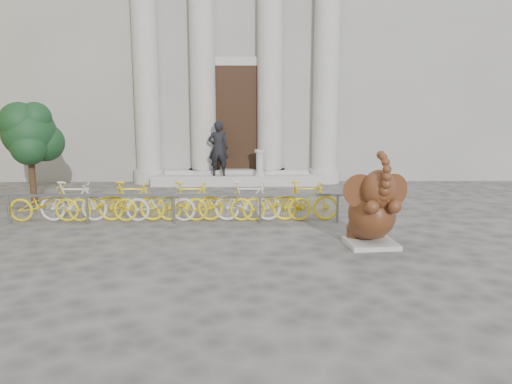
{
  "coord_description": "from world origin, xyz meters",
  "views": [
    {
      "loc": [
        0.42,
        -8.38,
        2.89
      ],
      "look_at": [
        0.57,
        1.62,
        1.1
      ],
      "focal_mm": 35.0,
      "sensor_mm": 36.0,
      "label": 1
    }
  ],
  "objects_px": {
    "elephant_statue": "(373,212)",
    "bike_rack": "(175,201)",
    "tree": "(30,134)",
    "pedestrian": "(218,149)"
  },
  "relations": [
    {
      "from": "elephant_statue",
      "to": "bike_rack",
      "type": "distance_m",
      "value": 4.91
    },
    {
      "from": "elephant_statue",
      "to": "pedestrian",
      "type": "relative_size",
      "value": 1.03
    },
    {
      "from": "bike_rack",
      "to": "elephant_statue",
      "type": "bearing_deg",
      "value": -27.72
    },
    {
      "from": "bike_rack",
      "to": "pedestrian",
      "type": "relative_size",
      "value": 4.37
    },
    {
      "from": "elephant_statue",
      "to": "tree",
      "type": "height_order",
      "value": "tree"
    },
    {
      "from": "bike_rack",
      "to": "tree",
      "type": "bearing_deg",
      "value": 154.82
    },
    {
      "from": "elephant_statue",
      "to": "bike_rack",
      "type": "height_order",
      "value": "elephant_statue"
    },
    {
      "from": "pedestrian",
      "to": "bike_rack",
      "type": "bearing_deg",
      "value": 78.19
    },
    {
      "from": "elephant_statue",
      "to": "bike_rack",
      "type": "xyz_separation_m",
      "value": [
        -4.34,
        2.28,
        -0.22
      ]
    },
    {
      "from": "elephant_statue",
      "to": "pedestrian",
      "type": "distance_m",
      "value": 8.43
    }
  ]
}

